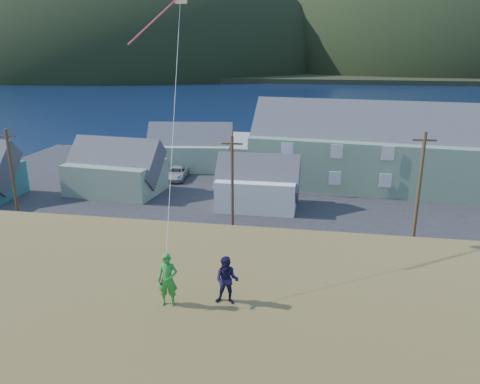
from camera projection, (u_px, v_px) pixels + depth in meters
The scene contains 15 objects.
ground at pixel (245, 253), 35.50m from camera, with size 900.00×900.00×0.00m, color #0A1638.
grass_strip at pixel (240, 264), 33.61m from camera, with size 110.00×8.00×0.10m, color #4C3D19.
waterfront_lot at pixel (270, 189), 51.48m from camera, with size 72.00×36.00×0.12m, color #28282B.
wharf at pixel (248, 143), 73.98m from camera, with size 26.00×14.00×0.90m, color gray.
far_shore at pixel (317, 67), 345.58m from camera, with size 900.00×320.00×2.00m, color black.
far_hills at pixel (374, 69), 291.81m from camera, with size 760.00×265.00×143.00m.
lodge at pixel (401, 150), 50.43m from camera, with size 33.23×12.73×11.40m.
shed_palegreen_near at pixel (115, 169), 49.32m from camera, with size 10.39×7.17×7.12m.
shed_white at pixel (258, 184), 44.86m from camera, with size 7.95×5.34×6.33m.
shed_palegreen_far at pixel (191, 148), 59.21m from camera, with size 11.35×7.40×7.16m.
utility_poles at pixel (216, 189), 35.97m from camera, with size 32.40×0.24×9.31m.
parked_cars at pixel (185, 168), 57.02m from camera, with size 23.08×13.25×1.50m.
kite_flyer_green at pixel (168, 280), 14.54m from camera, with size 0.63×0.41×1.73m, color #258A2D.
kite_flyer_navy at pixel (227, 281), 14.64m from camera, with size 0.77×0.60×1.58m, color #18153B.
kite_rig at pixel (177, 2), 17.59m from camera, with size 1.17×3.27×10.03m.
Camera 1 is at (5.27, -32.09, 14.99)m, focal length 35.00 mm.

